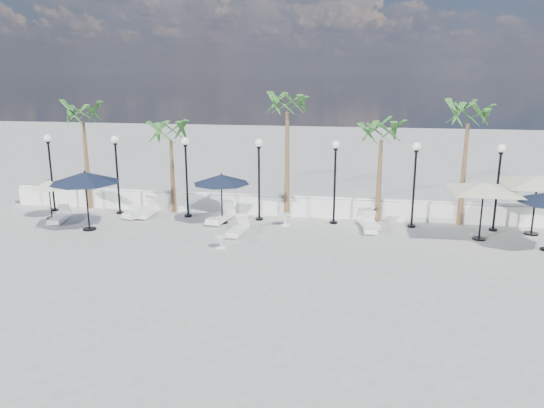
% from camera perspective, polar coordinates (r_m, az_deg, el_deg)
% --- Properties ---
extents(ground, '(100.00, 100.00, 0.00)m').
position_cam_1_polar(ground, '(19.05, -5.08, -7.00)').
color(ground, gray).
rests_on(ground, ground).
extents(balustrade, '(26.00, 0.30, 1.01)m').
position_cam_1_polar(balustrade, '(25.89, -0.97, -0.12)').
color(balustrade, white).
rests_on(balustrade, ground).
extents(lamppost_0, '(0.36, 0.36, 3.84)m').
position_cam_1_polar(lamppost_0, '(28.40, -22.77, 4.22)').
color(lamppost_0, black).
rests_on(lamppost_0, ground).
extents(lamppost_1, '(0.36, 0.36, 3.84)m').
position_cam_1_polar(lamppost_1, '(26.70, -16.38, 4.18)').
color(lamppost_1, black).
rests_on(lamppost_1, ground).
extents(lamppost_2, '(0.36, 0.36, 3.84)m').
position_cam_1_polar(lamppost_2, '(25.38, -9.22, 4.08)').
color(lamppost_2, black).
rests_on(lamppost_2, ground).
extents(lamppost_3, '(0.36, 0.36, 3.84)m').
position_cam_1_polar(lamppost_3, '(24.50, -1.42, 3.90)').
color(lamppost_3, black).
rests_on(lamppost_3, ground).
extents(lamppost_4, '(0.36, 0.36, 3.84)m').
position_cam_1_polar(lamppost_4, '(24.09, 6.80, 3.63)').
color(lamppost_4, black).
rests_on(lamppost_4, ground).
extents(lamppost_5, '(0.36, 0.36, 3.84)m').
position_cam_1_polar(lamppost_5, '(24.19, 15.12, 3.28)').
color(lamppost_5, black).
rests_on(lamppost_5, ground).
extents(lamppost_6, '(0.36, 0.36, 3.84)m').
position_cam_1_polar(lamppost_6, '(24.79, 23.20, 2.87)').
color(lamppost_6, black).
rests_on(lamppost_6, ground).
extents(palm_0, '(2.60, 2.60, 5.50)m').
position_cam_1_polar(palm_0, '(28.08, -19.68, 8.61)').
color(palm_0, brown).
rests_on(palm_0, ground).
extents(palm_1, '(2.60, 2.60, 4.70)m').
position_cam_1_polar(palm_1, '(26.28, -10.86, 7.13)').
color(palm_1, brown).
rests_on(palm_1, ground).
extents(palm_2, '(2.60, 2.60, 6.10)m').
position_cam_1_polar(palm_2, '(24.76, 1.67, 10.13)').
color(palm_2, brown).
rests_on(palm_2, ground).
extents(palm_3, '(2.60, 2.60, 4.90)m').
position_cam_1_polar(palm_3, '(24.66, 11.68, 7.10)').
color(palm_3, brown).
rests_on(palm_3, ground).
extents(palm_4, '(2.60, 2.60, 5.70)m').
position_cam_1_polar(palm_4, '(25.00, 20.36, 8.41)').
color(palm_4, brown).
rests_on(palm_4, ground).
extents(lounger_0, '(0.60, 1.70, 0.63)m').
position_cam_1_polar(lounger_0, '(26.29, -13.19, -0.86)').
color(lounger_0, white).
rests_on(lounger_0, ground).
extents(lounger_1, '(1.31, 2.21, 0.79)m').
position_cam_1_polar(lounger_1, '(26.40, -13.83, -0.72)').
color(lounger_1, white).
rests_on(lounger_1, ground).
extents(lounger_2, '(0.84, 1.79, 0.64)m').
position_cam_1_polar(lounger_2, '(26.62, -21.89, -1.33)').
color(lounger_2, white).
rests_on(lounger_2, ground).
extents(lounger_3, '(0.71, 1.81, 0.66)m').
position_cam_1_polar(lounger_3, '(22.86, -3.70, -2.74)').
color(lounger_3, white).
rests_on(lounger_3, ground).
extents(lounger_4, '(1.13, 1.99, 0.71)m').
position_cam_1_polar(lounger_4, '(24.31, 10.26, -1.87)').
color(lounger_4, white).
rests_on(lounger_4, ground).
extents(lounger_5, '(1.01, 2.17, 0.78)m').
position_cam_1_polar(lounger_5, '(24.82, -5.53, -1.31)').
color(lounger_5, white).
rests_on(lounger_5, ground).
extents(lounger_6, '(0.67, 1.81, 0.67)m').
position_cam_1_polar(lounger_6, '(23.73, 10.47, -2.31)').
color(lounger_6, white).
rests_on(lounger_6, ground).
extents(side_table_0, '(0.47, 0.47, 0.46)m').
position_cam_1_polar(side_table_0, '(26.55, -14.70, -0.66)').
color(side_table_0, white).
rests_on(side_table_0, ground).
extents(side_table_1, '(0.50, 0.50, 0.49)m').
position_cam_1_polar(side_table_1, '(21.17, -5.50, -3.96)').
color(side_table_1, white).
rests_on(side_table_1, ground).
extents(side_table_2, '(0.54, 0.54, 0.52)m').
position_cam_1_polar(side_table_2, '(24.09, 1.43, -1.60)').
color(side_table_2, white).
rests_on(side_table_2, ground).
extents(parasol_navy_left, '(3.02, 3.02, 2.67)m').
position_cam_1_polar(parasol_navy_left, '(24.35, -19.47, 2.68)').
color(parasol_navy_left, black).
rests_on(parasol_navy_left, ground).
extents(parasol_navy_mid, '(2.62, 2.62, 2.35)m').
position_cam_1_polar(parasol_navy_mid, '(24.16, -5.47, 2.65)').
color(parasol_navy_mid, black).
rests_on(parasol_navy_mid, ground).
extents(parasol_cream_sq_a, '(5.32, 5.32, 2.61)m').
position_cam_1_polar(parasol_cream_sq_a, '(23.25, 21.88, 2.13)').
color(parasol_cream_sq_a, black).
rests_on(parasol_cream_sq_a, ground).
extents(parasol_cream_sq_b, '(5.55, 5.55, 2.78)m').
position_cam_1_polar(parasol_cream_sq_b, '(24.90, 26.72, 2.73)').
color(parasol_cream_sq_b, black).
rests_on(parasol_cream_sq_b, ground).
extents(parasol_cream_small, '(1.56, 1.56, 1.92)m').
position_cam_1_polar(parasol_cream_small, '(27.03, -22.90, 1.91)').
color(parasol_cream_small, black).
rests_on(parasol_cream_small, ground).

